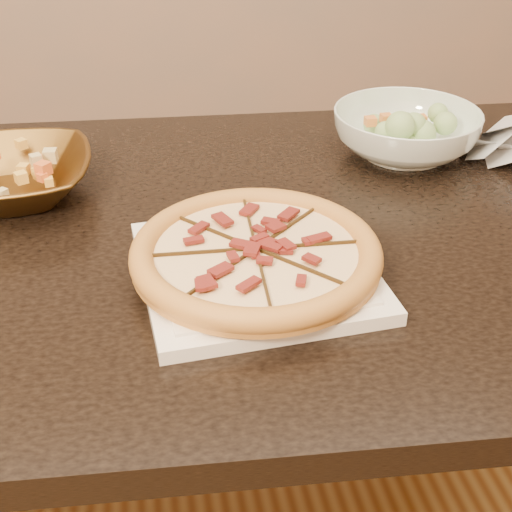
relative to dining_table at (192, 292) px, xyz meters
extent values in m
cube|color=black|center=(0.00, 0.00, 0.09)|extent=(1.37, 0.93, 0.04)
cylinder|color=black|center=(0.58, 0.34, -0.29)|extent=(0.07, 0.07, 0.71)
cube|color=white|center=(0.07, -0.14, 0.12)|extent=(0.30, 0.30, 0.02)
cube|color=white|center=(0.07, -0.14, 0.13)|extent=(0.25, 0.25, 0.00)
cylinder|color=#D6843C|center=(0.07, -0.14, 0.14)|extent=(0.30, 0.30, 0.01)
torus|color=#D6843C|center=(0.07, -0.14, 0.14)|extent=(0.31, 0.31, 0.03)
cylinder|color=#FFE6A9|center=(0.07, -0.14, 0.14)|extent=(0.25, 0.25, 0.01)
cube|color=black|center=(0.07, -0.14, 0.15)|extent=(0.02, 0.30, 0.01)
cube|color=black|center=(0.07, -0.14, 0.15)|extent=(0.21, 0.23, 0.01)
cube|color=black|center=(0.07, -0.14, 0.15)|extent=(0.30, 0.02, 0.01)
cube|color=black|center=(0.07, -0.14, 0.15)|extent=(0.23, 0.21, 0.01)
cube|color=maroon|center=(0.09, -0.14, 0.15)|extent=(0.02, 0.02, 0.00)
cube|color=maroon|center=(0.12, -0.13, 0.15)|extent=(0.03, 0.02, 0.00)
cube|color=maroon|center=(0.14, -0.10, 0.15)|extent=(0.03, 0.02, 0.00)
cube|color=maroon|center=(0.10, -0.12, 0.15)|extent=(0.03, 0.03, 0.00)
cube|color=maroon|center=(0.11, -0.09, 0.15)|extent=(0.03, 0.03, 0.00)
cube|color=maroon|center=(0.11, -0.06, 0.15)|extent=(0.02, 0.03, 0.00)
cube|color=maroon|center=(0.08, -0.10, 0.15)|extent=(0.02, 0.03, 0.00)
cube|color=maroon|center=(0.07, -0.07, 0.15)|extent=(0.01, 0.02, 0.00)
cube|color=maroon|center=(0.05, -0.04, 0.15)|extent=(0.02, 0.03, 0.00)
cube|color=maroon|center=(0.05, -0.09, 0.15)|extent=(0.02, 0.03, 0.00)
cube|color=maroon|center=(0.02, -0.08, 0.15)|extent=(0.03, 0.03, 0.00)
cube|color=maroon|center=(0.05, -0.12, 0.15)|extent=(0.03, 0.03, 0.00)
cube|color=maroon|center=(0.02, -0.11, 0.15)|extent=(0.03, 0.02, 0.00)
cube|color=maroon|center=(-0.01, -0.12, 0.15)|extent=(0.03, 0.02, 0.00)
cube|color=maroon|center=(0.04, -0.14, 0.15)|extent=(0.02, 0.02, 0.00)
cube|color=maroon|center=(0.01, -0.16, 0.15)|extent=(0.03, 0.02, 0.00)
cube|color=maroon|center=(-0.01, -0.18, 0.15)|extent=(0.03, 0.02, 0.00)
cube|color=maroon|center=(0.04, -0.17, 0.15)|extent=(0.03, 0.03, 0.00)
cube|color=maroon|center=(0.03, -0.20, 0.15)|extent=(0.02, 0.03, 0.00)
cube|color=maroon|center=(0.06, -0.16, 0.15)|extent=(0.02, 0.03, 0.00)
cube|color=maroon|center=(0.07, -0.19, 0.15)|extent=(0.02, 0.03, 0.00)
cube|color=maroon|center=(0.08, -0.22, 0.15)|extent=(0.02, 0.03, 0.00)
cube|color=maroon|center=(0.08, -0.17, 0.15)|extent=(0.02, 0.03, 0.00)
cube|color=maroon|center=(0.11, -0.19, 0.15)|extent=(0.02, 0.03, 0.00)
cube|color=maroon|center=(0.14, -0.20, 0.15)|extent=(0.03, 0.03, 0.00)
cube|color=maroon|center=(0.11, -0.16, 0.15)|extent=(0.03, 0.02, 0.00)
cube|color=maroon|center=(0.14, -0.16, 0.15)|extent=(0.03, 0.02, 0.00)
imported|color=brown|center=(-0.25, 0.14, 0.14)|extent=(0.25, 0.25, 0.06)
cube|color=#D8BC79|center=(-0.25, 0.14, 0.18)|extent=(0.03, 0.03, 0.03)
cube|color=orange|center=(-0.23, 0.15, 0.18)|extent=(0.03, 0.03, 0.03)
cube|color=#F5B644|center=(-0.23, 0.16, 0.18)|extent=(0.03, 0.03, 0.03)
cube|color=#D8BC79|center=(-0.23, 0.19, 0.18)|extent=(0.03, 0.03, 0.03)
cube|color=orange|center=(-0.25, 0.15, 0.18)|extent=(0.03, 0.03, 0.03)
cube|color=#F5B644|center=(-0.26, 0.17, 0.18)|extent=(0.03, 0.03, 0.03)
cube|color=orange|center=(-0.25, 0.14, 0.18)|extent=(0.03, 0.03, 0.03)
cube|color=orange|center=(-0.25, 0.10, 0.18)|extent=(0.03, 0.03, 0.03)
cube|color=#F5B644|center=(-0.25, 0.14, 0.18)|extent=(0.03, 0.03, 0.03)
cube|color=#D8BC79|center=(-0.24, 0.13, 0.18)|extent=(0.03, 0.03, 0.03)
cube|color=orange|center=(-0.22, 0.13, 0.18)|extent=(0.03, 0.03, 0.03)
imported|color=white|center=(0.38, 0.18, 0.15)|extent=(0.26, 0.26, 0.08)
sphere|color=#9ABC74|center=(0.38, 0.18, 0.20)|extent=(0.04, 0.04, 0.04)
sphere|color=#9ABC74|center=(0.40, 0.19, 0.20)|extent=(0.04, 0.04, 0.04)
sphere|color=#9ABC74|center=(0.41, 0.22, 0.20)|extent=(0.04, 0.04, 0.04)
sphere|color=#9ABC74|center=(0.38, 0.20, 0.20)|extent=(0.04, 0.04, 0.04)
sphere|color=#9ABC74|center=(0.37, 0.22, 0.20)|extent=(0.04, 0.04, 0.04)
sphere|color=#9ABC74|center=(0.38, 0.19, 0.20)|extent=(0.04, 0.04, 0.04)
sphere|color=#9ABC74|center=(0.36, 0.20, 0.20)|extent=(0.04, 0.04, 0.04)
sphere|color=#9ABC74|center=(0.33, 0.18, 0.20)|extent=(0.04, 0.04, 0.04)
sphere|color=#9ABC74|center=(0.37, 0.18, 0.20)|extent=(0.04, 0.04, 0.04)
sphere|color=#9ABC74|center=(0.36, 0.15, 0.20)|extent=(0.04, 0.04, 0.04)
sphere|color=#9ABC74|center=(0.38, 0.18, 0.20)|extent=(0.04, 0.04, 0.04)
sphere|color=#9ABC74|center=(0.39, 0.16, 0.20)|extent=(0.04, 0.04, 0.04)
sphere|color=#9ABC74|center=(0.41, 0.14, 0.20)|extent=(0.04, 0.04, 0.04)
sphere|color=#9ABC74|center=(0.40, 0.18, 0.20)|extent=(0.04, 0.04, 0.04)
cube|color=orange|center=(0.41, 0.21, 0.19)|extent=(0.02, 0.02, 0.01)
cube|color=orange|center=(0.36, 0.21, 0.19)|extent=(0.02, 0.02, 0.01)
cube|color=orange|center=(0.35, 0.16, 0.19)|extent=(0.02, 0.02, 0.01)
cube|color=orange|center=(0.41, 0.16, 0.19)|extent=(0.02, 0.02, 0.01)
camera|label=1|loc=(-0.06, -0.86, 0.60)|focal=50.00mm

